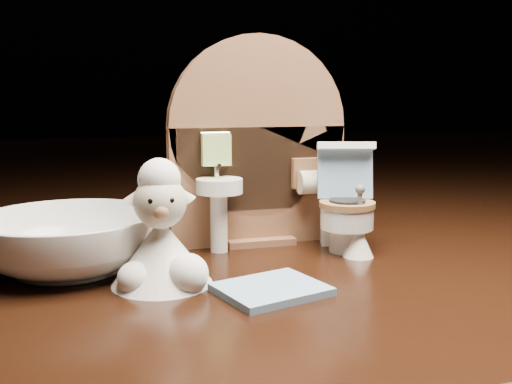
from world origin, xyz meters
TOP-DOWN VIEW (x-y plane):
  - backdrop_panel at (-0.00, 0.06)m, footprint 0.13×0.05m
  - toy_toilet at (0.05, 0.03)m, footprint 0.04×0.05m
  - bath_mat at (-0.02, -0.05)m, footprint 0.07×0.06m
  - toilet_brush at (0.05, 0.01)m, footprint 0.02×0.02m
  - plush_lamb at (-0.08, -0.01)m, footprint 0.06×0.06m
  - ceramic_bowl at (-0.13, 0.03)m, footprint 0.14×0.14m

SIDE VIEW (x-z plane):
  - bath_mat at x=-0.02m, z-range 0.00..0.00m
  - toilet_brush at x=0.05m, z-range -0.01..0.04m
  - ceramic_bowl at x=-0.13m, z-range 0.00..0.04m
  - plush_lamb at x=-0.08m, z-range -0.01..0.06m
  - toy_toilet at x=0.05m, z-range -0.01..0.07m
  - backdrop_panel at x=0.00m, z-range -0.01..0.14m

